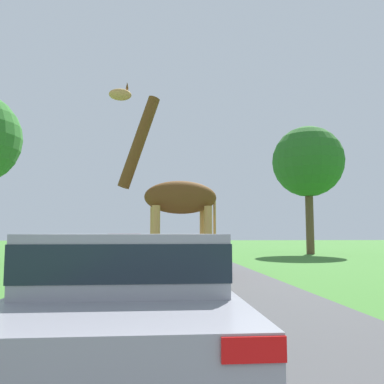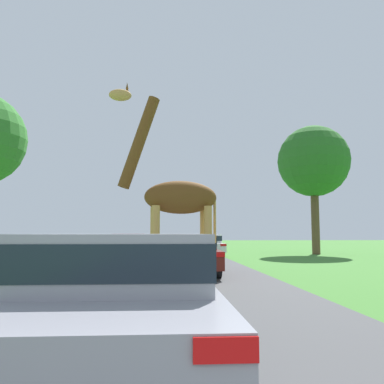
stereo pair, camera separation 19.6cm
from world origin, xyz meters
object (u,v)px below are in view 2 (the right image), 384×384
(car_far_ahead, at_px, (191,253))
(tree_left_edge, at_px, (314,162))
(car_lead_maroon, at_px, (117,298))
(car_queue_left, at_px, (206,244))
(car_queue_right, at_px, (130,245))
(giraffe_near_road, at_px, (174,199))

(car_far_ahead, distance_m, tree_left_edge, 16.47)
(car_lead_maroon, bearing_deg, car_queue_left, 81.96)
(car_lead_maroon, height_order, car_queue_right, car_lead_maroon)
(giraffe_near_road, relative_size, tree_left_edge, 0.59)
(car_queue_left, xyz_separation_m, tree_left_edge, (7.48, 0.95, 5.52))
(giraffe_near_road, xyz_separation_m, car_queue_right, (-2.26, 13.64, -1.50))
(car_queue_right, xyz_separation_m, car_queue_left, (4.60, 1.99, -0.03))
(giraffe_near_road, distance_m, tree_left_edge, 19.67)
(car_queue_left, bearing_deg, tree_left_edge, 7.22)
(car_far_ahead, bearing_deg, car_queue_left, 81.81)
(giraffe_near_road, bearing_deg, car_queue_right, 4.26)
(giraffe_near_road, xyz_separation_m, car_queue_left, (2.33, 15.63, -1.53))
(car_queue_right, bearing_deg, car_lead_maroon, -85.38)
(car_lead_maroon, bearing_deg, car_queue_right, 94.62)
(car_queue_left, bearing_deg, car_far_ahead, -98.19)
(car_queue_right, height_order, car_far_ahead, car_queue_right)
(car_queue_right, relative_size, tree_left_edge, 0.51)
(tree_left_edge, bearing_deg, car_far_ahead, -126.12)
(giraffe_near_road, height_order, car_lead_maroon, giraffe_near_road)
(car_lead_maroon, bearing_deg, tree_left_edge, 64.84)
(giraffe_near_road, height_order, car_queue_right, giraffe_near_road)
(car_queue_left, bearing_deg, giraffe_near_road, -98.50)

